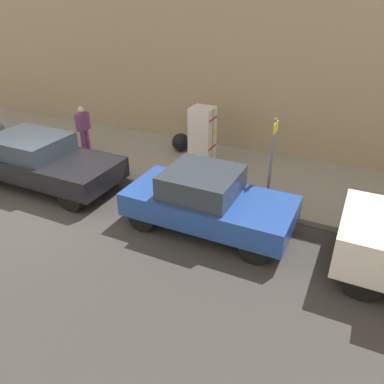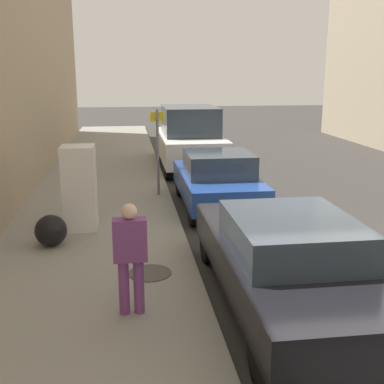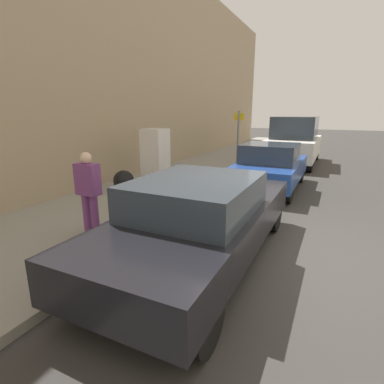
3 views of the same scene
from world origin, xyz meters
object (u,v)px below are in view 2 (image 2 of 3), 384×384
(parked_sedan_dark, at_px, (286,259))
(parked_hatchback_blue, at_px, (217,180))
(pedestrian_walking_far, at_px, (130,252))
(street_sign_post, at_px, (158,147))
(discarded_refrigerator, at_px, (80,188))
(trash_bag, at_px, (51,231))
(parked_van_white, at_px, (190,138))

(parked_sedan_dark, xyz_separation_m, parked_hatchback_blue, (0.00, 5.21, -0.02))
(pedestrian_walking_far, xyz_separation_m, parked_sedan_dark, (2.18, 0.15, -0.27))
(pedestrian_walking_far, bearing_deg, street_sign_post, 22.12)
(discarded_refrigerator, xyz_separation_m, parked_sedan_dark, (3.16, -3.65, -0.26))
(pedestrian_walking_far, relative_size, parked_sedan_dark, 0.32)
(trash_bag, xyz_separation_m, parked_sedan_dark, (3.63, -2.65, 0.31))
(discarded_refrigerator, distance_m, pedestrian_walking_far, 3.92)
(discarded_refrigerator, bearing_deg, pedestrian_walking_far, -75.46)
(discarded_refrigerator, distance_m, street_sign_post, 3.18)
(parked_hatchback_blue, bearing_deg, discarded_refrigerator, -153.66)
(street_sign_post, xyz_separation_m, pedestrian_walking_far, (-0.79, -6.41, -0.40))
(trash_bag, bearing_deg, street_sign_post, 58.08)
(trash_bag, bearing_deg, parked_sedan_dark, -36.13)
(discarded_refrigerator, relative_size, parked_hatchback_blue, 0.45)
(street_sign_post, bearing_deg, parked_sedan_dark, -77.54)
(parked_hatchback_blue, bearing_deg, parked_sedan_dark, -90.00)
(discarded_refrigerator, bearing_deg, street_sign_post, 55.70)
(pedestrian_walking_far, relative_size, parked_hatchback_blue, 0.40)
(trash_bag, height_order, parked_van_white, parked_van_white)
(pedestrian_walking_far, bearing_deg, trash_bag, 56.60)
(discarded_refrigerator, bearing_deg, parked_hatchback_blue, 26.34)
(discarded_refrigerator, bearing_deg, parked_sedan_dark, -49.08)
(parked_van_white, bearing_deg, pedestrian_walking_far, -101.64)
(parked_sedan_dark, height_order, parked_van_white, parked_van_white)
(parked_hatchback_blue, bearing_deg, parked_van_white, 90.00)
(street_sign_post, distance_m, parked_sedan_dark, 6.44)
(discarded_refrigerator, height_order, parked_sedan_dark, discarded_refrigerator)
(trash_bag, distance_m, parked_sedan_dark, 4.50)
(parked_sedan_dark, bearing_deg, discarded_refrigerator, 130.92)
(street_sign_post, xyz_separation_m, parked_sedan_dark, (1.38, -6.25, -0.67))
(discarded_refrigerator, height_order, parked_hatchback_blue, discarded_refrigerator)
(parked_hatchback_blue, bearing_deg, trash_bag, -144.77)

